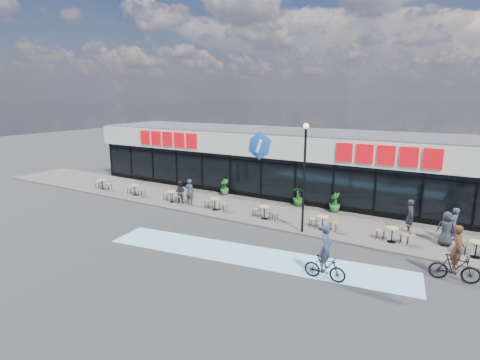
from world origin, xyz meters
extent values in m
plane|color=#28282B|center=(0.00, 0.00, 0.00)|extent=(120.00, 120.00, 0.00)
cube|color=#5B5450|center=(0.00, 4.50, 0.05)|extent=(44.00, 5.00, 0.10)
cube|color=#7AC2E7|center=(4.00, -1.50, 0.01)|extent=(14.17, 4.13, 0.01)
cube|color=black|center=(0.00, 10.00, 1.50)|extent=(30.00, 6.00, 3.00)
cube|color=beige|center=(0.00, 9.85, 3.75)|extent=(30.60, 6.30, 1.50)
cube|color=#47474C|center=(0.00, 10.00, 4.55)|extent=(30.60, 6.30, 0.10)
cube|color=navy|center=(0.00, 6.96, 3.05)|extent=(30.60, 0.08, 0.18)
cube|color=black|center=(0.00, 6.97, 2.65)|extent=(30.00, 0.06, 0.08)
cube|color=black|center=(0.00, 6.98, 0.20)|extent=(30.00, 0.10, 0.40)
cube|color=red|center=(-8.00, 6.70, 3.80)|extent=(5.63, 0.18, 1.10)
cube|color=red|center=(8.00, 6.70, 3.80)|extent=(5.63, 0.18, 1.10)
ellipsoid|color=blue|center=(0.00, 6.70, 3.80)|extent=(1.90, 0.24, 1.90)
cylinder|color=black|center=(-15.00, 6.97, 1.50)|extent=(0.10, 0.10, 3.00)
cylinder|color=black|center=(-12.50, 6.97, 1.50)|extent=(0.10, 0.10, 3.00)
cylinder|color=black|center=(-10.00, 6.97, 1.50)|extent=(0.10, 0.10, 3.00)
cylinder|color=black|center=(-7.50, 6.97, 1.50)|extent=(0.10, 0.10, 3.00)
cylinder|color=black|center=(-5.00, 6.97, 1.50)|extent=(0.10, 0.10, 3.00)
cylinder|color=black|center=(-2.50, 6.97, 1.50)|extent=(0.10, 0.10, 3.00)
cylinder|color=black|center=(0.00, 6.97, 1.50)|extent=(0.10, 0.10, 3.00)
cylinder|color=black|center=(2.50, 6.97, 1.50)|extent=(0.10, 0.10, 3.00)
cylinder|color=black|center=(5.00, 6.97, 1.50)|extent=(0.10, 0.10, 3.00)
cylinder|color=black|center=(7.50, 6.97, 1.50)|extent=(0.10, 0.10, 3.00)
cylinder|color=black|center=(10.00, 6.97, 1.50)|extent=(0.10, 0.10, 3.00)
cylinder|color=black|center=(12.50, 6.97, 1.50)|extent=(0.10, 0.10, 3.00)
cylinder|color=black|center=(4.88, 2.30, 2.79)|extent=(0.12, 0.12, 5.39)
sphere|color=#FFF2CC|center=(4.88, 2.30, 5.59)|extent=(0.28, 0.28, 0.28)
cylinder|color=tan|center=(-11.62, 3.18, 0.82)|extent=(0.60, 0.60, 0.04)
cylinder|color=black|center=(-11.62, 3.18, 0.47)|extent=(0.06, 0.06, 0.70)
cylinder|color=black|center=(-11.62, 3.18, 0.11)|extent=(0.40, 0.40, 0.02)
cylinder|color=tan|center=(-8.16, 3.18, 0.82)|extent=(0.60, 0.60, 0.04)
cylinder|color=black|center=(-8.16, 3.18, 0.47)|extent=(0.06, 0.06, 0.70)
cylinder|color=black|center=(-8.16, 3.18, 0.11)|extent=(0.40, 0.40, 0.02)
cylinder|color=tan|center=(-4.70, 3.18, 0.82)|extent=(0.60, 0.60, 0.04)
cylinder|color=black|center=(-4.70, 3.18, 0.47)|extent=(0.06, 0.06, 0.70)
cylinder|color=black|center=(-4.70, 3.18, 0.11)|extent=(0.40, 0.40, 0.02)
cylinder|color=tan|center=(-1.24, 3.18, 0.82)|extent=(0.60, 0.60, 0.04)
cylinder|color=black|center=(-1.24, 3.18, 0.47)|extent=(0.06, 0.06, 0.70)
cylinder|color=black|center=(-1.24, 3.18, 0.11)|extent=(0.40, 0.40, 0.02)
cylinder|color=tan|center=(2.21, 3.18, 0.82)|extent=(0.60, 0.60, 0.04)
cylinder|color=black|center=(2.21, 3.18, 0.47)|extent=(0.06, 0.06, 0.70)
cylinder|color=black|center=(2.21, 3.18, 0.11)|extent=(0.40, 0.40, 0.02)
cylinder|color=tan|center=(5.67, 3.18, 0.82)|extent=(0.60, 0.60, 0.04)
cylinder|color=black|center=(5.67, 3.18, 0.47)|extent=(0.06, 0.06, 0.70)
cylinder|color=black|center=(5.67, 3.18, 0.11)|extent=(0.40, 0.40, 0.02)
cylinder|color=tan|center=(9.13, 3.18, 0.82)|extent=(0.60, 0.60, 0.04)
cylinder|color=black|center=(9.13, 3.18, 0.47)|extent=(0.06, 0.06, 0.70)
cylinder|color=black|center=(9.13, 3.18, 0.11)|extent=(0.40, 0.40, 0.02)
cylinder|color=tan|center=(12.59, 3.18, 0.82)|extent=(0.60, 0.60, 0.04)
cylinder|color=black|center=(12.59, 3.18, 0.47)|extent=(0.06, 0.06, 0.70)
cylinder|color=black|center=(12.59, 3.18, 0.11)|extent=(0.40, 0.40, 0.02)
imported|color=#1B611C|center=(-2.72, 6.54, 0.68)|extent=(0.75, 0.75, 1.17)
imported|color=#194E16|center=(2.86, 6.65, 0.72)|extent=(0.82, 0.82, 1.23)
imported|color=#1C6425|center=(5.28, 6.54, 0.71)|extent=(0.96, 0.96, 1.21)
imported|color=#2A3341|center=(-3.32, 3.34, 0.95)|extent=(0.66, 0.46, 1.70)
imported|color=black|center=(-4.13, 3.33, 0.83)|extent=(0.85, 0.75, 1.46)
imported|color=#292F41|center=(11.63, 4.81, 0.95)|extent=(0.61, 0.73, 1.69)
imported|color=black|center=(9.68, 5.07, 0.98)|extent=(0.58, 0.73, 1.77)
imported|color=black|center=(11.35, 4.06, 0.93)|extent=(0.87, 0.64, 1.65)
imported|color=black|center=(7.50, -2.00, 0.49)|extent=(1.65, 0.50, 0.99)
imported|color=#2D3446|center=(7.50, -2.00, 1.35)|extent=(0.44, 0.66, 1.80)
imported|color=black|center=(11.84, 0.44, 0.54)|extent=(1.85, 0.72, 1.08)
imported|color=#412417|center=(11.84, 0.44, 1.37)|extent=(0.51, 0.71, 1.83)
camera|label=1|loc=(11.55, -15.21, 6.99)|focal=28.00mm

